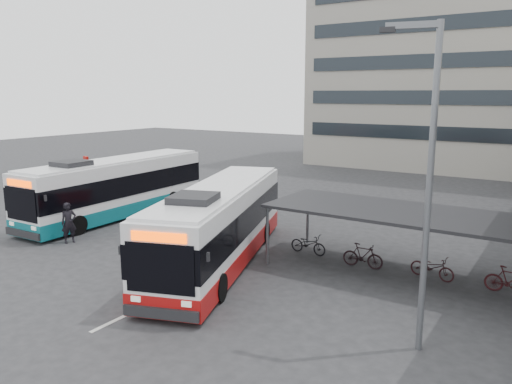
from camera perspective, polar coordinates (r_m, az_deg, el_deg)
The scene contains 10 objects.
ground at distance 22.08m, azimuth -8.64°, elevation -7.25°, with size 120.00×120.00×0.00m, color #28282B.
bike_shelter at distance 20.09m, azimuth 15.73°, elevation -4.53°, with size 10.00×4.00×2.54m.
office_block at distance 52.47m, azimuth 25.12°, elevation 16.28°, with size 30.00×15.00×25.00m, color gray.
road_markings at distance 18.42m, azimuth -9.01°, elevation -11.07°, with size 0.15×7.60×0.01m.
bus_main at distance 20.59m, azimuth -4.18°, elevation -3.81°, with size 6.35×11.96×3.49m.
bus_teal at distance 29.50m, azimuth -15.64°, elevation 0.45°, with size 3.03×12.08×3.54m.
pedestrian at distance 25.06m, azimuth -20.61°, elevation -3.31°, with size 0.71×0.46×1.94m, color black.
lamp_post at distance 13.62m, azimuth 18.83°, elevation 2.26°, with size 1.52×0.50×8.72m.
sign_totem_mid at distance 34.53m, azimuth -20.94°, elevation 1.13°, with size 0.56×0.29×2.60m.
sign_totem_north at distance 36.53m, azimuth -18.77°, elevation 1.86°, with size 0.57×0.31×2.68m.
Camera 1 is at (14.05, -15.55, 6.95)m, focal length 35.00 mm.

